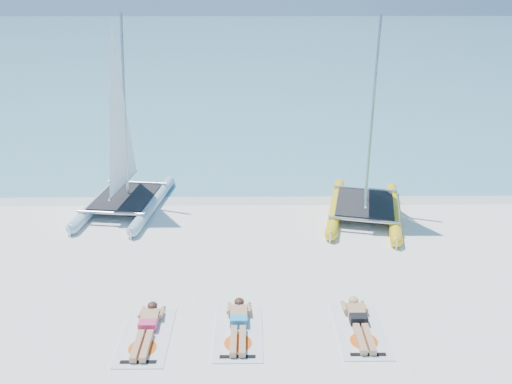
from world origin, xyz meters
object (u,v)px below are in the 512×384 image
(sunbather_c, at_px, (359,320))
(towel_c, at_px, (360,330))
(towel_b, at_px, (238,332))
(towel_a, at_px, (146,337))
(catamaran_blue, at_px, (122,153))
(sunbather_a, at_px, (147,327))
(sunbather_b, at_px, (239,322))
(catamaran_yellow, at_px, (369,152))

(sunbather_c, bearing_deg, towel_c, -90.00)
(towel_b, height_order, sunbather_c, sunbather_c)
(towel_a, bearing_deg, towel_b, 3.91)
(catamaran_blue, bearing_deg, towel_a, -67.62)
(sunbather_a, bearing_deg, towel_b, -1.90)
(towel_a, height_order, sunbather_b, sunbather_b)
(catamaran_yellow, height_order, sunbather_c, catamaran_yellow)
(catamaran_yellow, height_order, towel_c, catamaran_yellow)
(towel_a, height_order, sunbather_a, sunbather_a)
(towel_a, distance_m, towel_b, 1.89)
(sunbather_a, xyz_separation_m, sunbather_b, (1.89, 0.13, 0.00))
(catamaran_blue, relative_size, sunbather_a, 3.56)
(towel_a, xyz_separation_m, sunbather_b, (1.89, 0.32, 0.11))
(catamaran_blue, distance_m, towel_b, 7.74)
(towel_a, distance_m, sunbather_a, 0.22)
(catamaran_blue, height_order, sunbather_b, catamaran_blue)
(towel_c, bearing_deg, sunbather_b, 176.57)
(catamaran_blue, distance_m, sunbather_b, 7.55)
(towel_c, bearing_deg, sunbather_a, 179.70)
(towel_c, relative_size, sunbather_c, 1.07)
(catamaran_yellow, xyz_separation_m, towel_b, (-3.92, -6.24, -1.91))
(catamaran_blue, distance_m, catamaran_yellow, 7.71)
(sunbather_b, bearing_deg, towel_a, -170.35)
(towel_b, relative_size, towel_c, 1.00)
(catamaran_yellow, distance_m, towel_c, 6.63)
(towel_a, bearing_deg, sunbather_c, 4.66)
(catamaran_blue, height_order, towel_c, catamaran_blue)
(catamaran_yellow, height_order, towel_a, catamaran_yellow)
(sunbather_a, bearing_deg, catamaran_yellow, 46.73)
(sunbather_a, bearing_deg, towel_a, -90.00)
(sunbather_b, distance_m, sunbather_c, 2.54)
(catamaran_yellow, xyz_separation_m, sunbather_b, (-3.92, -6.05, -1.80))
(catamaran_blue, distance_m, sunbather_c, 9.07)
(sunbather_a, distance_m, towel_b, 1.89)
(sunbather_b, relative_size, sunbather_c, 1.00)
(catamaran_blue, height_order, catamaran_yellow, catamaran_blue)
(sunbather_c, bearing_deg, sunbather_a, -177.82)
(sunbather_b, bearing_deg, catamaran_yellow, 57.02)
(catamaran_blue, relative_size, towel_c, 3.32)
(towel_a, relative_size, sunbather_b, 1.07)
(catamaran_blue, relative_size, towel_b, 3.32)
(sunbather_a, height_order, towel_b, sunbather_a)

